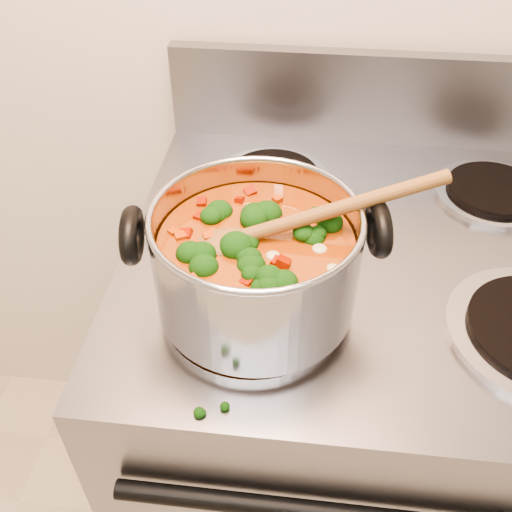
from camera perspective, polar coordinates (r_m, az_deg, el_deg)
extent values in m
cube|color=gray|center=(1.19, 9.46, -16.14)|extent=(0.74, 0.65, 0.92)
cube|color=gray|center=(1.05, 12.62, 15.11)|extent=(0.74, 0.03, 0.16)
cylinder|color=#A5A5AD|center=(0.72, -0.35, -5.33)|extent=(0.23, 0.23, 0.01)
cylinder|color=black|center=(0.72, -0.35, -4.89)|extent=(0.18, 0.18, 0.01)
cylinder|color=#A5A5AD|center=(0.95, 1.76, 7.70)|extent=(0.19, 0.19, 0.01)
cylinder|color=black|center=(0.94, 1.77, 8.10)|extent=(0.15, 0.15, 0.01)
cylinder|color=#A5A5AD|center=(0.99, 22.63, 5.82)|extent=(0.19, 0.19, 0.01)
cylinder|color=black|center=(0.99, 22.75, 6.20)|extent=(0.15, 0.15, 0.01)
cylinder|color=#ADACB5|center=(0.67, 0.00, -0.43)|extent=(0.24, 0.24, 0.13)
torus|color=#ADACB5|center=(0.63, 0.00, 3.98)|extent=(0.24, 0.24, 0.01)
cylinder|color=#8D360C|center=(0.68, 0.00, -1.43)|extent=(0.23, 0.23, 0.10)
torus|color=black|center=(0.65, -12.29, 2.05)|extent=(0.03, 0.08, 0.08)
torus|color=black|center=(0.66, 12.13, 2.69)|extent=(0.03, 0.08, 0.08)
ellipsoid|color=black|center=(0.67, -2.36, 3.35)|extent=(0.04, 0.04, 0.03)
ellipsoid|color=black|center=(0.66, -0.46, 2.67)|extent=(0.04, 0.04, 0.03)
ellipsoid|color=black|center=(0.69, -3.12, 4.43)|extent=(0.04, 0.04, 0.03)
ellipsoid|color=black|center=(0.65, 3.06, 1.74)|extent=(0.04, 0.04, 0.03)
ellipsoid|color=black|center=(0.72, 1.31, 6.00)|extent=(0.04, 0.04, 0.03)
ellipsoid|color=black|center=(0.62, -5.52, -1.21)|extent=(0.04, 0.04, 0.03)
ellipsoid|color=black|center=(0.62, 5.52, -0.73)|extent=(0.04, 0.04, 0.03)
ellipsoid|color=black|center=(0.70, 3.75, 4.96)|extent=(0.04, 0.04, 0.03)
ellipsoid|color=black|center=(0.68, -4.41, 3.76)|extent=(0.04, 0.04, 0.03)
ellipsoid|color=#8C2105|center=(0.61, -3.25, -1.60)|extent=(0.01, 0.01, 0.01)
ellipsoid|color=#8C2105|center=(0.68, -1.69, 3.95)|extent=(0.01, 0.01, 0.01)
ellipsoid|color=#8C2105|center=(0.69, -3.07, 4.23)|extent=(0.01, 0.01, 0.01)
ellipsoid|color=#8C2105|center=(0.70, -0.74, 4.99)|extent=(0.01, 0.01, 0.01)
ellipsoid|color=#8C2105|center=(0.59, 3.15, -3.00)|extent=(0.01, 0.01, 0.01)
ellipsoid|color=#8C2105|center=(0.70, 0.22, 5.06)|extent=(0.01, 0.01, 0.01)
ellipsoid|color=#8C2105|center=(0.66, -4.69, 2.61)|extent=(0.01, 0.01, 0.01)
ellipsoid|color=#8C2105|center=(0.65, -3.59, 1.91)|extent=(0.01, 0.01, 0.01)
ellipsoid|color=#8C2105|center=(0.71, -4.99, 5.29)|extent=(0.01, 0.01, 0.01)
ellipsoid|color=#8C2105|center=(0.59, 0.38, -3.11)|extent=(0.01, 0.01, 0.01)
ellipsoid|color=#8C2105|center=(0.67, -1.56, 3.05)|extent=(0.01, 0.01, 0.01)
ellipsoid|color=#8C2105|center=(0.69, 2.06, 4.30)|extent=(0.01, 0.01, 0.01)
ellipsoid|color=#9E3508|center=(0.59, -0.68, -3.03)|extent=(0.01, 0.01, 0.01)
ellipsoid|color=#9E3508|center=(0.69, 3.47, 4.09)|extent=(0.01, 0.01, 0.01)
ellipsoid|color=#9E3508|center=(0.66, 4.56, 2.23)|extent=(0.01, 0.01, 0.01)
ellipsoid|color=#9E3508|center=(0.60, 3.91, -2.95)|extent=(0.01, 0.01, 0.01)
ellipsoid|color=#9E3508|center=(0.63, 8.07, -0.64)|extent=(0.01, 0.01, 0.01)
ellipsoid|color=#9E3508|center=(0.59, -2.90, -3.00)|extent=(0.01, 0.01, 0.01)
ellipsoid|color=#9E3508|center=(0.71, -3.97, 5.29)|extent=(0.01, 0.01, 0.01)
ellipsoid|color=#9E3508|center=(0.69, -1.85, 4.54)|extent=(0.01, 0.01, 0.01)
ellipsoid|color=#C2B985|center=(0.64, -6.28, 0.87)|extent=(0.02, 0.02, 0.01)
ellipsoid|color=#C2B985|center=(0.67, 2.41, 3.04)|extent=(0.02, 0.02, 0.01)
ellipsoid|color=#C2B985|center=(0.63, -3.49, 0.49)|extent=(0.02, 0.02, 0.01)
ellipsoid|color=#C2B985|center=(0.63, 5.13, -0.30)|extent=(0.02, 0.02, 0.01)
ellipsoid|color=#C2B985|center=(0.64, 8.40, 0.78)|extent=(0.02, 0.02, 0.01)
ellipsoid|color=#C2B985|center=(0.63, -0.02, -0.17)|extent=(0.02, 0.02, 0.01)
ellipsoid|color=brown|center=(0.65, -3.94, 1.19)|extent=(0.09, 0.07, 0.04)
cylinder|color=brown|center=(0.65, 7.60, 4.54)|extent=(0.26, 0.09, 0.08)
ellipsoid|color=black|center=(0.69, -16.48, -11.07)|extent=(0.01, 0.01, 0.01)
ellipsoid|color=black|center=(0.85, 0.70, 3.04)|extent=(0.01, 0.01, 0.01)
ellipsoid|color=black|center=(0.84, 3.61, 2.40)|extent=(0.01, 0.01, 0.01)
ellipsoid|color=black|center=(0.63, -5.50, -15.35)|extent=(0.01, 0.01, 0.01)
ellipsoid|color=black|center=(0.85, -5.34, 2.82)|extent=(0.01, 0.01, 0.01)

